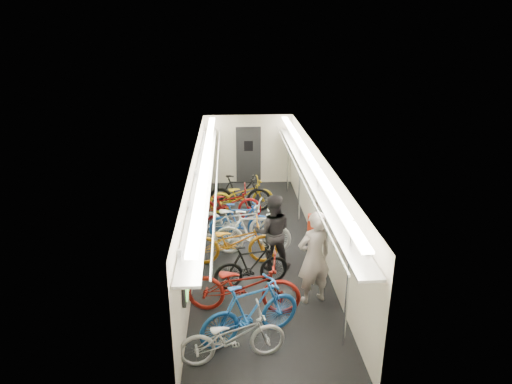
{
  "coord_description": "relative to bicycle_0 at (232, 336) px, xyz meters",
  "views": [
    {
      "loc": [
        -0.66,
        -10.22,
        5.28
      ],
      "look_at": [
        0.01,
        0.9,
        1.15
      ],
      "focal_mm": 32.0,
      "sensor_mm": 36.0,
      "label": 1
    }
  ],
  "objects": [
    {
      "name": "bicycle_4",
      "position": [
        0.07,
        3.31,
        0.07
      ],
      "size": [
        2.07,
        0.74,
        1.08
      ],
      "primitive_type": "imported",
      "rotation": [
        0.0,
        0.0,
        1.58
      ],
      "color": "#BF6E12",
      "rests_on": "ground"
    },
    {
      "name": "bicycle_5",
      "position": [
        0.53,
        3.75,
        0.1
      ],
      "size": [
        1.89,
        0.55,
        1.13
      ],
      "primitive_type": "imported",
      "rotation": [
        0.0,
        0.0,
        1.56
      ],
      "color": "white",
      "rests_on": "ground"
    },
    {
      "name": "bicycle_6",
      "position": [
        0.16,
        4.48,
        0.09
      ],
      "size": [
        2.25,
        1.35,
        1.12
      ],
      "primitive_type": "imported",
      "rotation": [
        0.0,
        0.0,
        1.26
      ],
      "color": "silver",
      "rests_on": "ground"
    },
    {
      "name": "bicycle_7",
      "position": [
        0.26,
        4.59,
        0.03
      ],
      "size": [
        1.66,
        0.51,
        0.99
      ],
      "primitive_type": "imported",
      "rotation": [
        0.0,
        0.0,
        1.6
      ],
      "color": "navy",
      "rests_on": "ground"
    },
    {
      "name": "bicycle_2",
      "position": [
        0.22,
        1.36,
        0.11
      ],
      "size": [
        2.3,
        1.08,
        1.16
      ],
      "primitive_type": "imported",
      "rotation": [
        0.0,
        0.0,
        1.43
      ],
      "color": "maroon",
      "rests_on": "ground"
    },
    {
      "name": "bicycle_9",
      "position": [
        0.29,
        6.44,
        0.1
      ],
      "size": [
        1.92,
        0.71,
        1.13
      ],
      "primitive_type": "imported",
      "rotation": [
        0.0,
        0.0,
        1.47
      ],
      "color": "black",
      "rests_on": "ground"
    },
    {
      "name": "bicycle_0",
      "position": [
        0.0,
        0.0,
        0.0
      ],
      "size": [
        1.86,
        0.91,
        0.93
      ],
      "primitive_type": "imported",
      "rotation": [
        0.0,
        0.0,
        1.74
      ],
      "color": "#A6A6AB",
      "rests_on": "ground"
    },
    {
      "name": "bicycle_1",
      "position": [
        0.32,
        0.53,
        0.11
      ],
      "size": [
        1.97,
        1.26,
        1.15
      ],
      "primitive_type": "imported",
      "rotation": [
        0.0,
        0.0,
        1.98
      ],
      "color": "#1B55A5",
      "rests_on": "ground"
    },
    {
      "name": "passenger_mid",
      "position": [
        0.94,
        3.05,
        0.42
      ],
      "size": [
        0.89,
        0.71,
        1.77
      ],
      "primitive_type": "imported",
      "rotation": [
        0.0,
        0.0,
        3.1
      ],
      "color": "black",
      "rests_on": "ground"
    },
    {
      "name": "train_car_shell",
      "position": [
        0.31,
        4.75,
        1.19
      ],
      "size": [
        10.0,
        10.0,
        10.0
      ],
      "color": "black",
      "rests_on": "ground"
    },
    {
      "name": "bicycle_8",
      "position": [
        -0.09,
        5.79,
        0.04
      ],
      "size": [
        1.95,
        0.68,
        1.02
      ],
      "primitive_type": "imported",
      "rotation": [
        0.0,
        0.0,
        1.57
      ],
      "color": "maroon",
      "rests_on": "ground"
    },
    {
      "name": "passenger_near",
      "position": [
        1.63,
        1.65,
        0.51
      ],
      "size": [
        0.82,
        0.67,
        1.95
      ],
      "primitive_type": "imported",
      "rotation": [
        0.0,
        0.0,
        3.47
      ],
      "color": "gray",
      "rests_on": "ground"
    },
    {
      "name": "backpack",
      "position": [
        1.78,
        2.61,
        0.81
      ],
      "size": [
        0.28,
        0.17,
        0.38
      ],
      "primitive_type": "cube",
      "rotation": [
        0.0,
        0.0,
        -0.14
      ],
      "color": "#B72912",
      "rests_on": "passenger_near"
    },
    {
      "name": "bicycle_10",
      "position": [
        0.35,
        6.41,
        0.04
      ],
      "size": [
        2.02,
        0.99,
        1.02
      ],
      "primitive_type": "imported",
      "rotation": [
        0.0,
        0.0,
        1.74
      ],
      "color": "#BF9612",
      "rests_on": "ground"
    },
    {
      "name": "bicycle_3",
      "position": [
        0.43,
        2.27,
        0.02
      ],
      "size": [
        1.69,
        0.8,
        0.98
      ],
      "primitive_type": "imported",
      "rotation": [
        0.0,
        0.0,
        1.79
      ],
      "color": "black",
      "rests_on": "ground"
    }
  ]
}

